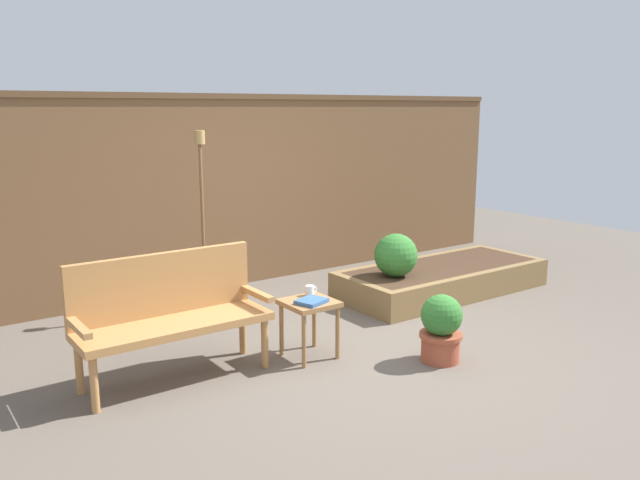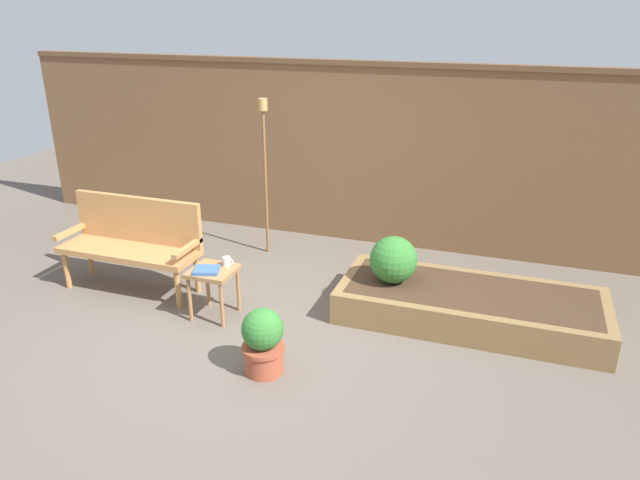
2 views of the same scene
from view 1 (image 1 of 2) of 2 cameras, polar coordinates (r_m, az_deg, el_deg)
The scene contains 10 objects.
ground_plane at distance 5.41m, azimuth 4.24°, elevation -10.19°, with size 14.00×14.00×0.00m, color #60564C.
fence_back at distance 7.26m, azimuth -8.88°, elevation 4.28°, with size 8.40×0.14×2.16m.
garden_bench at distance 4.96m, azimuth -13.25°, elevation -5.83°, with size 1.44×0.48×0.94m.
side_table at distance 5.24m, azimuth -0.96°, elevation -6.27°, with size 0.40×0.40×0.48m.
cup_on_table at distance 5.34m, azimuth -0.88°, elevation -4.50°, with size 0.11×0.07×0.08m.
book_on_table at distance 5.14m, azimuth -0.75°, elevation -5.46°, with size 0.22×0.19×0.03m, color #38609E.
potted_boxwood at distance 5.28m, azimuth 10.70°, elevation -7.62°, with size 0.35×0.35×0.55m.
raised_planter_bed at distance 7.25m, azimuth 10.78°, elevation -3.40°, with size 2.40×1.00×0.30m.
shrub_near_bench at distance 6.64m, azimuth 6.74°, elevation -1.35°, with size 0.45×0.45×0.45m.
tiki_torch at distance 6.33m, azimuth -10.47°, elevation 4.34°, with size 0.10×0.10×1.80m.
Camera 1 is at (-3.23, -3.84, 2.02)m, focal length 36.06 mm.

